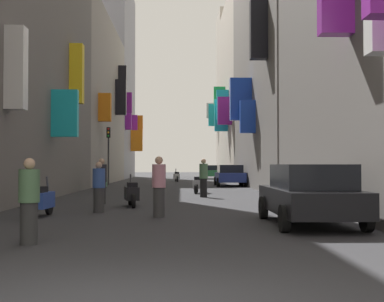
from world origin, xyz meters
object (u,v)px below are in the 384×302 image
object	(u,v)px
scooter_green	(101,183)
pedestrian_far_away	(204,178)
scooter_blue	(41,200)
pedestrian_crossing	(99,187)
scooter_white	(177,176)
scooter_silver	(200,184)
pedestrian_near_right	(102,181)
parked_car_blue	(230,175)
pedestrian_near_left	(159,187)
pedestrian_mid_street	(29,202)
parked_car_green	(210,172)
traffic_light_near_corner	(108,146)
parked_car_black	(310,193)
scooter_black	(132,193)

from	to	relation	value
scooter_green	pedestrian_far_away	size ratio (longest dim) A/B	1.10
scooter_blue	pedestrian_crossing	bearing A→B (deg)	43.90
scooter_white	scooter_silver	distance (m)	18.69
scooter_white	pedestrian_near_right	xyz separation A→B (m)	(-2.60, -26.12, 0.38)
pedestrian_far_away	scooter_silver	bearing A→B (deg)	91.00
parked_car_blue	pedestrian_far_away	xyz separation A→B (m)	(-2.37, -12.71, 0.10)
scooter_green	pedestrian_crossing	bearing A→B (deg)	-81.91
pedestrian_near_left	pedestrian_mid_street	size ratio (longest dim) A/B	1.07
parked_car_green	scooter_green	distance (m)	26.95
parked_car_blue	pedestrian_near_left	xyz separation A→B (m)	(-4.01, -21.81, 0.08)
parked_car_green	pedestrian_mid_street	world-z (taller)	pedestrian_mid_street
scooter_white	pedestrian_crossing	size ratio (longest dim) A/B	1.18
scooter_silver	scooter_blue	bearing A→B (deg)	-111.61
scooter_white	scooter_silver	size ratio (longest dim) A/B	0.99
pedestrian_mid_street	pedestrian_far_away	size ratio (longest dim) A/B	0.91
scooter_blue	pedestrian_far_away	bearing A→B (deg)	61.06
scooter_blue	traffic_light_near_corner	distance (m)	23.40
parked_car_black	parked_car_green	size ratio (longest dim) A/B	1.11
scooter_white	scooter_green	size ratio (longest dim) A/B	0.95
pedestrian_far_away	scooter_green	bearing A→B (deg)	135.60
pedestrian_near_right	traffic_light_near_corner	world-z (taller)	traffic_light_near_corner
parked_car_green	parked_car_blue	distance (m)	18.45
pedestrian_near_right	pedestrian_near_left	bearing A→B (deg)	-65.10
parked_car_green	scooter_blue	world-z (taller)	parked_car_green
scooter_black	scooter_green	size ratio (longest dim) A/B	0.97
scooter_blue	pedestrian_near_left	xyz separation A→B (m)	(3.29, -0.17, 0.38)
scooter_black	pedestrian_mid_street	bearing A→B (deg)	-97.04
pedestrian_near_left	parked_car_green	bearing A→B (deg)	84.73
scooter_silver	pedestrian_crossing	xyz separation A→B (m)	(-3.48, -10.97, 0.30)
scooter_black	pedestrian_near_right	xyz separation A→B (m)	(-1.24, 1.28, 0.38)
parked_car_blue	scooter_silver	bearing A→B (deg)	-104.59
scooter_blue	pedestrian_near_right	xyz separation A→B (m)	(0.96, 4.84, 0.38)
parked_car_blue	scooter_white	distance (m)	10.05
scooter_green	pedestrian_far_away	xyz separation A→B (m)	(5.37, -5.26, 0.40)
traffic_light_near_corner	scooter_white	bearing A→B (deg)	57.93
scooter_silver	pedestrian_crossing	bearing A→B (deg)	-107.61
scooter_green	scooter_blue	bearing A→B (deg)	-88.26
parked_car_green	parked_car_blue	bearing A→B (deg)	-89.08
pedestrian_near_left	parked_car_black	bearing A→B (deg)	-28.56
scooter_white	pedestrian_crossing	bearing A→B (deg)	-94.19
parked_car_green	scooter_silver	size ratio (longest dim) A/B	2.16
scooter_silver	scooter_black	bearing A→B (deg)	-107.01
parked_car_blue	scooter_green	bearing A→B (deg)	-136.05
parked_car_blue	traffic_light_near_corner	bearing A→B (deg)	169.43
scooter_green	pedestrian_near_left	bearing A→B (deg)	-75.46
scooter_black	scooter_blue	distance (m)	4.19
scooter_blue	traffic_light_near_corner	world-z (taller)	traffic_light_near_corner
parked_car_black	pedestrian_crossing	size ratio (longest dim) A/B	2.84
parked_car_black	pedestrian_far_away	xyz separation A→B (m)	(-2.08, 11.13, 0.10)
scooter_blue	pedestrian_mid_street	size ratio (longest dim) A/B	1.15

